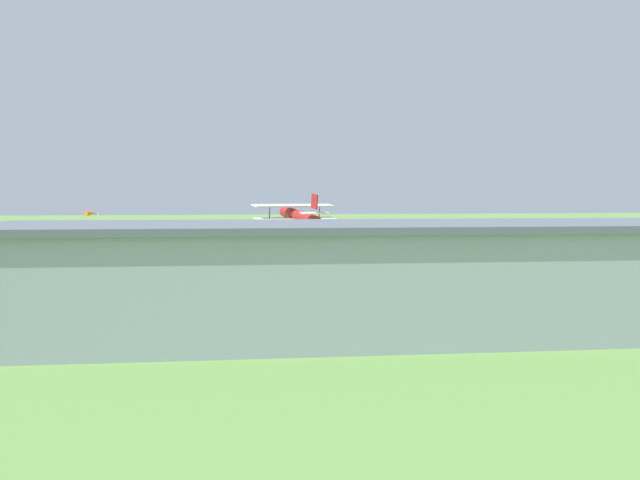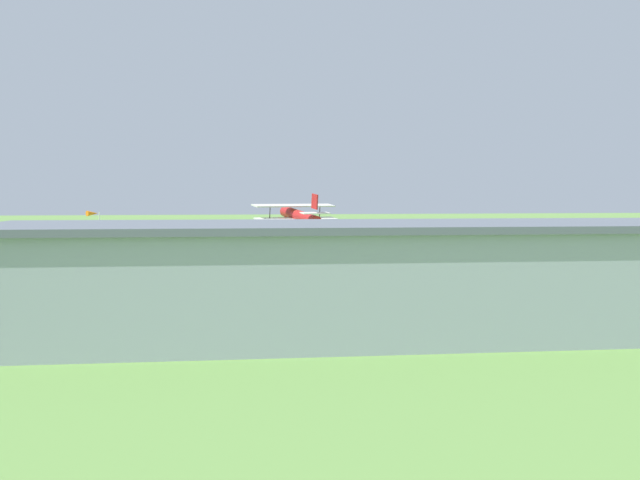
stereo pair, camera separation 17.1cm
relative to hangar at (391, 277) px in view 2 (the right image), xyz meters
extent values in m
plane|color=#608C42|center=(-0.47, -33.44, -2.86)|extent=(400.00, 400.00, 0.00)
cube|color=#99A3AD|center=(0.00, 0.02, -0.18)|extent=(40.27, 12.53, 5.35)
cube|color=slate|center=(0.00, 0.02, 2.66)|extent=(40.89, 13.15, 0.35)
cube|color=#384251|center=(-0.19, -5.63, -0.67)|extent=(10.00, 0.49, 4.38)
cylinder|color=#B21E1E|center=(0.47, -30.97, 2.28)|extent=(3.03, 6.99, 1.82)
cone|color=black|center=(1.58, -34.59, 1.84)|extent=(0.92, 0.95, 0.79)
cube|color=silver|center=(0.71, -31.75, 2.03)|extent=(7.98, 3.79, 0.30)
cube|color=silver|center=(0.87, -32.28, 3.25)|extent=(7.98, 3.79, 0.30)
cube|color=#B21E1E|center=(-0.42, -28.08, 3.65)|extent=(0.46, 1.22, 1.42)
cube|color=silver|center=(-0.45, -27.97, 2.65)|extent=(2.75, 1.63, 0.18)
cylinder|color=black|center=(-0.28, -31.77, 0.95)|extent=(0.32, 0.65, 0.64)
cylinder|color=black|center=(1.54, -31.21, 0.95)|extent=(0.32, 0.65, 0.64)
cylinder|color=#332D28|center=(-1.62, -32.75, 2.64)|extent=(0.14, 0.24, 1.27)
cylinder|color=#332D28|center=(3.20, -31.27, 2.64)|extent=(0.14, 0.24, 1.27)
cylinder|color=#B23333|center=(19.72, -15.97, -2.44)|extent=(0.40, 0.40, 0.83)
cylinder|color=navy|center=(19.72, -15.97, -1.74)|extent=(0.48, 0.48, 0.59)
sphere|color=#D8AD84|center=(19.72, -15.97, -1.33)|extent=(0.22, 0.22, 0.22)
cylinder|color=navy|center=(21.10, -15.12, -2.43)|extent=(0.45, 0.45, 0.85)
cylinder|color=#33723F|center=(21.10, -15.12, -1.70)|extent=(0.54, 0.54, 0.60)
sphere|color=brown|center=(21.10, -15.12, -1.28)|extent=(0.23, 0.23, 0.23)
cylinder|color=silver|center=(19.96, -46.30, -0.23)|extent=(0.12, 0.12, 5.26)
cone|color=orange|center=(20.66, -46.30, 2.25)|extent=(1.39, 1.28, 0.60)
camera|label=1|loc=(10.14, 38.45, 4.29)|focal=43.33mm
camera|label=2|loc=(9.97, 38.47, 4.29)|focal=43.33mm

